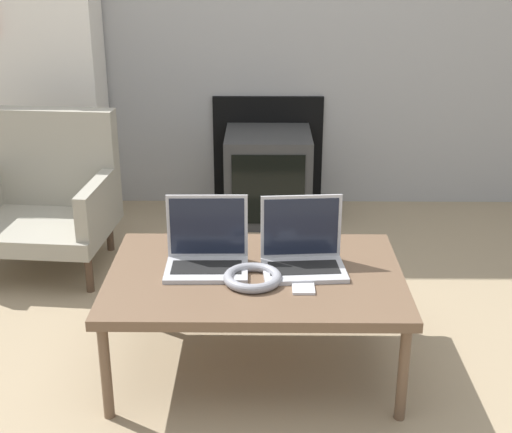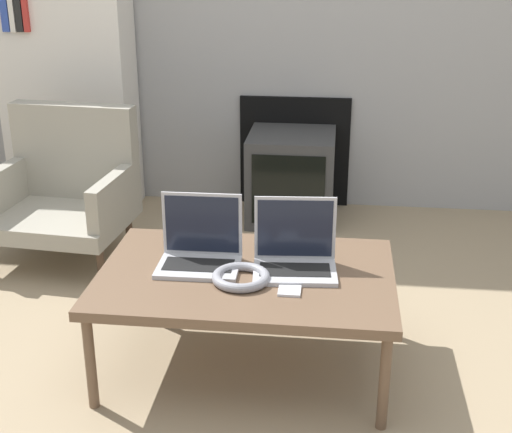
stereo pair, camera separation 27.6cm
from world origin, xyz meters
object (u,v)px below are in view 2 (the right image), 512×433
(laptop_right, at_px, (295,253))
(headphones, at_px, (241,277))
(tv, at_px, (291,177))
(laptop_left, at_px, (200,249))
(phone, at_px, (290,288))
(armchair, at_px, (67,185))

(laptop_right, distance_m, headphones, 0.22)
(laptop_right, relative_size, tv, 0.63)
(laptop_left, distance_m, headphones, 0.21)
(laptop_left, bearing_deg, headphones, -37.30)
(phone, bearing_deg, laptop_left, 155.11)
(laptop_left, height_order, headphones, laptop_left)
(tv, bearing_deg, laptop_right, -85.55)
(headphones, distance_m, tv, 1.59)
(tv, bearing_deg, laptop_left, -98.86)
(laptop_left, xyz_separation_m, phone, (0.34, -0.16, -0.06))
(laptop_right, relative_size, headphones, 1.52)
(laptop_left, bearing_deg, tv, 80.19)
(headphones, relative_size, armchair, 0.28)
(tv, distance_m, armchair, 1.22)
(laptop_left, bearing_deg, laptop_right, -0.98)
(phone, xyz_separation_m, tv, (-0.11, 1.62, -0.14))
(headphones, height_order, armchair, armchair)
(phone, bearing_deg, armchair, 138.91)
(laptop_right, bearing_deg, laptop_left, 175.32)
(headphones, relative_size, tv, 0.41)
(armchair, bearing_deg, tv, 34.46)
(laptop_right, relative_size, phone, 2.53)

